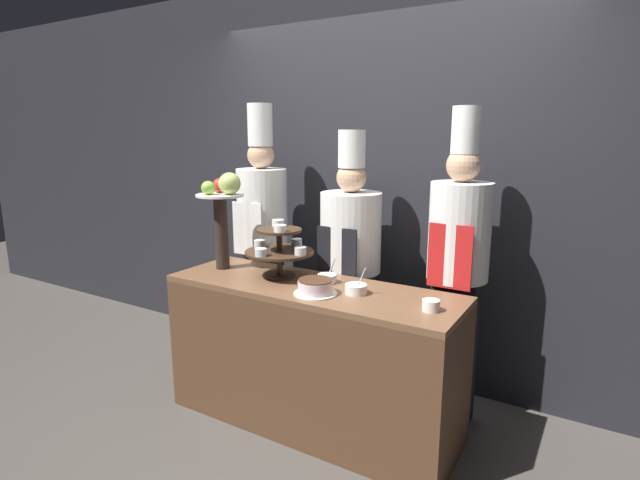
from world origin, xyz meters
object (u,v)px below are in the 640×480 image
serving_bowl_far (327,278)px  chef_center_right (458,259)px  cake_round (315,287)px  chef_left (263,230)px  tiered_stand (279,248)px  serving_bowl_near (356,289)px  fruit_pedestal (223,206)px  chef_center_left (350,256)px  cup_white (431,305)px

serving_bowl_far → chef_center_right: chef_center_right is taller
cake_round → chef_left: size_ratio=0.12×
tiered_stand → serving_bowl_near: bearing=-5.9°
fruit_pedestal → chef_center_left: 0.88m
fruit_pedestal → chef_center_right: size_ratio=0.33×
tiered_stand → chef_center_right: size_ratio=0.22×
fruit_pedestal → chef_left: chef_left is taller
fruit_pedestal → cup_white: fruit_pedestal is taller
cup_white → serving_bowl_near: size_ratio=0.57×
tiered_stand → chef_center_right: chef_center_right is taller
cake_round → chef_center_left: (-0.11, 0.60, 0.03)m
chef_center_left → cup_white: bearing=-36.0°
cake_round → chef_center_right: 0.86m
serving_bowl_far → chef_center_left: size_ratio=0.09×
serving_bowl_far → chef_left: 0.87m
cake_round → cup_white: cake_round is taller
cup_white → chef_center_left: bearing=144.0°
cake_round → chef_left: (-0.82, 0.60, 0.13)m
fruit_pedestal → serving_bowl_near: 1.04m
cup_white → serving_bowl_far: (-0.68, 0.14, -0.00)m
serving_bowl_near → serving_bowl_far: serving_bowl_near is taller
fruit_pedestal → chef_center_left: chef_center_left is taller
serving_bowl_far → tiered_stand: bearing=-173.0°
cup_white → chef_center_right: bearing=92.8°
cup_white → chef_center_right: chef_center_right is taller
chef_center_left → fruit_pedestal: bearing=-145.7°
cake_round → serving_bowl_far: serving_bowl_far is taller
chef_left → chef_center_left: chef_left is taller
serving_bowl_near → chef_center_right: size_ratio=0.08×
serving_bowl_far → chef_left: size_ratio=0.08×
serving_bowl_near → chef_center_left: size_ratio=0.09×
tiered_stand → chef_left: (-0.46, 0.43, -0.01)m
chef_left → chef_center_left: (0.71, -0.00, -0.10)m
cake_round → chef_center_left: bearing=99.9°
tiered_stand → chef_left: size_ratio=0.22×
fruit_pedestal → chef_center_left: bearing=34.3°
fruit_pedestal → serving_bowl_near: (0.96, -0.03, -0.38)m
serving_bowl_far → chef_center_left: (-0.05, 0.39, 0.05)m
cake_round → chef_center_left: size_ratio=0.14×
cup_white → chef_center_left: (-0.73, 0.53, 0.04)m
cake_round → chef_left: 1.03m
cup_white → serving_bowl_near: (-0.44, 0.05, -0.00)m
tiered_stand → chef_center_left: chef_center_left is taller
serving_bowl_far → chef_center_right: (0.65, 0.39, 0.12)m
chef_center_left → serving_bowl_near: bearing=-58.8°
cup_white → cake_round: bearing=-173.5°
fruit_pedestal → cake_round: fruit_pedestal is taller
tiered_stand → chef_center_right: 1.05m
fruit_pedestal → cup_white: bearing=-3.0°
fruit_pedestal → serving_bowl_far: bearing=5.4°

